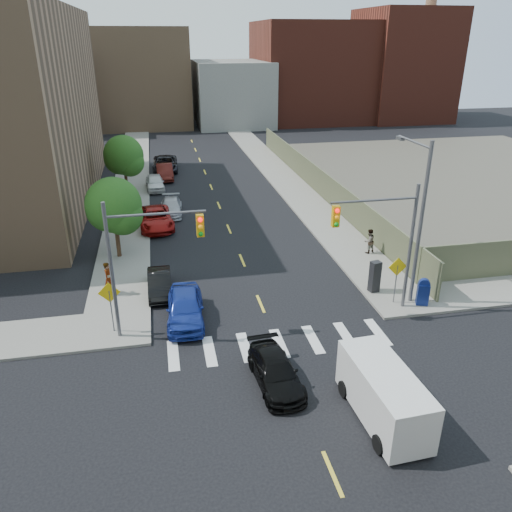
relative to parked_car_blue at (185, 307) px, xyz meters
name	(u,v)px	position (x,y,z in m)	size (l,w,h in m)	color
ground	(300,397)	(4.20, -7.00, -0.79)	(160.00, 160.00, 0.00)	black
sidewalk_nw	(133,167)	(-3.55, 34.50, -0.72)	(3.50, 73.00, 0.15)	gray
sidewalk_ne	(267,161)	(11.95, 34.50, -0.72)	(3.50, 73.00, 0.15)	gray
fence_north	(317,180)	(13.80, 21.00, 0.46)	(0.12, 44.00, 2.50)	#6B6E4D
gravel_lot	(478,177)	(32.20, 23.00, -0.76)	(36.00, 42.00, 0.06)	#595447
bg_bldg_west	(40,90)	(-17.80, 63.00, 5.21)	(14.00, 18.00, 12.00)	#592319
bg_bldg_midwest	(145,78)	(-1.80, 65.00, 6.71)	(14.00, 16.00, 15.00)	#8C6B4C
bg_bldg_center	(232,93)	(12.20, 63.00, 4.21)	(12.00, 16.00, 10.00)	gray
bg_bldg_east	(310,72)	(26.20, 65.00, 7.21)	(18.00, 18.00, 16.00)	#592319
bg_bldg_fareast	(402,65)	(42.20, 63.00, 8.21)	(14.00, 16.00, 18.00)	#592319
smokestack	(427,34)	(46.20, 63.00, 13.21)	(1.80, 1.80, 28.00)	#8C6B4C
signal_nw	(143,251)	(-1.78, -1.00, 3.73)	(4.59, 0.30, 7.00)	#59595E
signal_ne	(385,233)	(10.18, -1.00, 3.73)	(4.59, 0.30, 7.00)	#59595E
streetlight_ne	(418,212)	(12.40, -0.10, 4.43)	(0.25, 3.70, 9.00)	#59595E
warn_sign_nw	(110,298)	(-3.60, -0.50, 1.20)	(1.06, 0.06, 2.83)	#59595E
warn_sign_ne	(397,272)	(11.40, -0.50, 1.20)	(1.06, 0.06, 2.83)	#59595E
warn_sign_midwest	(122,211)	(-3.60, 13.00, 1.20)	(1.06, 0.06, 2.83)	#59595E
tree_west_near	(114,208)	(-3.80, 9.05, 2.68)	(3.66, 3.64, 5.52)	#332114
tree_west_far	(124,158)	(-3.80, 24.05, 2.68)	(3.66, 3.64, 5.52)	#332114
parked_car_blue	(185,307)	(0.00, 0.00, 0.00)	(1.87, 4.66, 1.59)	navy
parked_car_black	(160,283)	(-1.24, 3.41, -0.17)	(1.32, 3.78, 1.25)	black
parked_car_red	(156,218)	(-1.30, 14.48, -0.04)	(2.49, 5.40, 1.50)	#9C120F
parked_car_silver	(171,207)	(0.00, 17.41, -0.16)	(1.77, 4.35, 1.26)	#B5B6BD
parked_car_white	(155,182)	(-1.21, 25.09, -0.07)	(1.71, 4.25, 1.45)	silver
parked_car_maroon	(165,172)	(-0.15, 28.94, -0.02)	(1.63, 4.69, 1.54)	#45120D
parked_car_grey	(165,164)	(0.00, 32.45, 0.00)	(2.63, 5.71, 1.59)	black
black_sedan	(275,372)	(3.40, -5.92, -0.18)	(1.71, 4.21, 1.22)	black
cargo_van	(382,391)	(6.95, -8.62, 0.36)	(2.19, 4.88, 2.20)	silver
mailbox	(423,292)	(12.82, -1.00, 0.10)	(0.75, 0.66, 1.52)	navy
payphone	(375,277)	(10.85, 0.95, 0.28)	(0.55, 0.45, 1.85)	black
pedestrian_west	(109,278)	(-4.03, 3.61, 0.32)	(0.70, 0.46, 1.93)	gray
pedestrian_east	(369,241)	(12.77, 6.26, 0.20)	(0.82, 0.64, 1.69)	gray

